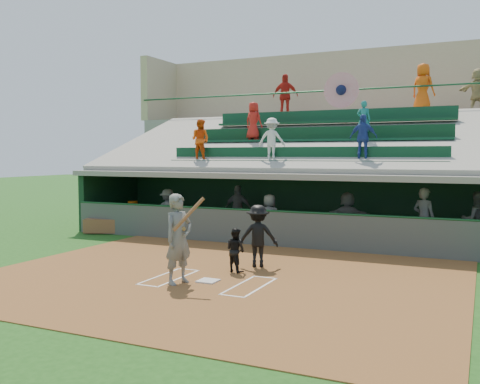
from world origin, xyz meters
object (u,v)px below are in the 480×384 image
at_px(home_plate, 208,281).
at_px(white_table, 132,220).
at_px(catcher, 235,250).
at_px(water_cooler, 133,206).
at_px(batter_at_plate, 179,239).

height_order(home_plate, white_table, white_table).
bearing_deg(white_table, catcher, -41.25).
bearing_deg(catcher, water_cooler, -17.18).
xyz_separation_m(batter_at_plate, white_table, (-6.16, 6.71, -0.65)).
relative_size(home_plate, catcher, 0.40).
distance_m(catcher, white_table, 8.51).
xyz_separation_m(home_plate, catcher, (0.14, 1.17, 0.52)).
distance_m(batter_at_plate, water_cooler, 9.11).
bearing_deg(home_plate, catcher, 83.31).
bearing_deg(home_plate, batter_at_plate, -139.41).
xyz_separation_m(batter_at_plate, catcher, (0.64, 1.60, -0.47)).
distance_m(batter_at_plate, catcher, 1.78).
relative_size(home_plate, batter_at_plate, 0.22).
relative_size(batter_at_plate, white_table, 2.58).
distance_m(catcher, water_cooler, 8.51).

